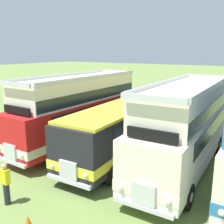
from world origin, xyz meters
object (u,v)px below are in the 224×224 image
Objects in this scene: bus_first_in_row at (79,108)px; marshal_person at (6,184)px; bus_third_in_row at (186,125)px; bus_second_in_row at (126,125)px; cone_mid_row at (28,223)px.

bus_first_in_row is 7.63m from marshal_person.
bus_first_in_row is at bearing 179.61° from bus_third_in_row.
marshal_person is at bearing -100.26° from bus_second_in_row.
bus_third_in_row reaches higher than cone_mid_row.
cone_mid_row is at bearing -61.50° from bus_first_in_row.
cone_mid_row is (0.69, -7.72, -1.47)m from bus_second_in_row.
bus_second_in_row is 18.51× the size of cone_mid_row.
cone_mid_row is at bearing -84.92° from bus_second_in_row.
marshal_person is (-1.98, 0.60, 0.60)m from cone_mid_row.
bus_first_in_row is 9.06m from cone_mid_row.
bus_first_in_row reaches higher than bus_second_in_row.
bus_first_in_row is at bearing 107.32° from marshal_person.
cone_mid_row is (-2.83, -7.70, -2.07)m from bus_third_in_row.
cone_mid_row is 2.15m from marshal_person.
marshal_person is at bearing 163.15° from cone_mid_row.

